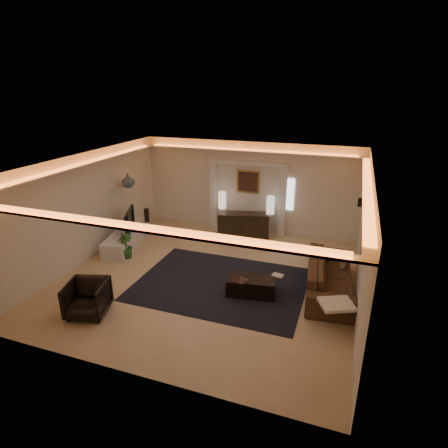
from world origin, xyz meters
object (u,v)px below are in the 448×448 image
(coffee_table, at_px, (251,286))
(armchair, at_px, (87,299))
(sofa, at_px, (330,276))
(console, at_px, (243,225))

(coffee_table, xyz_separation_m, armchair, (-3.00, -1.92, 0.17))
(sofa, bearing_deg, armchair, 114.31)
(sofa, bearing_deg, console, 43.73)
(sofa, height_order, armchair, sofa)
(console, xyz_separation_m, armchair, (-1.85, -5.13, -0.03))
(sofa, bearing_deg, coffee_table, 108.29)
(console, distance_m, sofa, 3.77)
(sofa, distance_m, coffee_table, 1.85)
(armchair, bearing_deg, coffee_table, 16.57)
(coffee_table, bearing_deg, console, 100.66)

